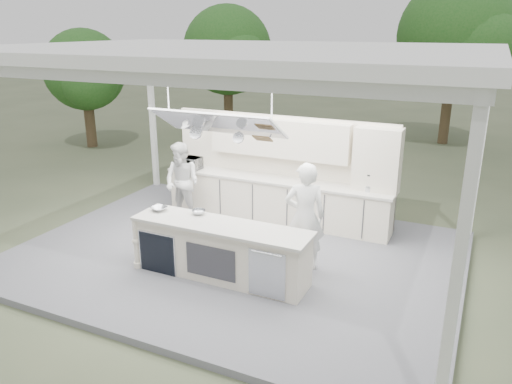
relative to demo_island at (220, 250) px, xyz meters
The scene contains 12 objects.
ground 1.10m from the demo_island, 101.07° to the left, with size 90.00×90.00×0.00m, color #53593D.
stage_deck 1.07m from the demo_island, 101.07° to the left, with size 8.00×6.00×0.12m, color #5C5B60.
tent 3.25m from the demo_island, 101.05° to the left, with size 8.20×6.20×3.86m.
demo_island is the anchor object (origin of this frame).
back_counter 2.82m from the demo_island, 93.63° to the left, with size 5.08×0.72×0.95m.
back_wall_unit 3.19m from the demo_island, 84.98° to the left, with size 5.05×0.48×2.25m.
tree_cluster 11.02m from the demo_island, 91.82° to the left, with size 19.55×9.40×5.85m.
head_chef 1.56m from the demo_island, 37.93° to the left, with size 0.70×0.46×1.92m, color white.
sous_chef 2.82m from the demo_island, 135.77° to the left, with size 0.84×0.65×1.72m, color silver.
toaster_oven 3.52m from the demo_island, 130.21° to the left, with size 0.51×0.35×0.28m, color silver.
bowl_large 1.38m from the demo_island, behind, with size 0.27×0.27×0.07m, color #B7B9BE.
bowl_small 0.80m from the demo_island, 154.58° to the left, with size 0.24×0.24×0.07m, color #AEB1B5.
Camera 1 is at (3.98, -7.55, 4.17)m, focal length 35.00 mm.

